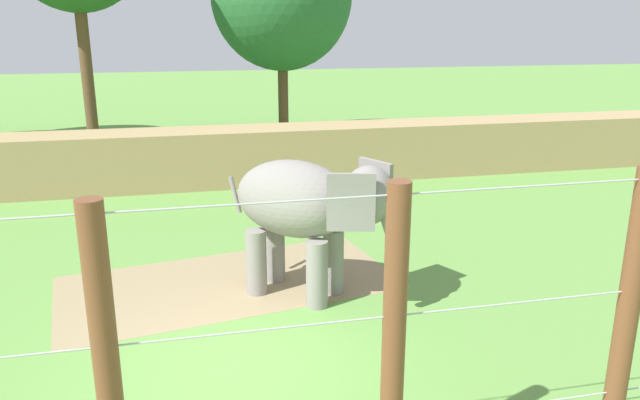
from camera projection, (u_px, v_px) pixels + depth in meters
name	position (u px, v px, depth m)	size (l,w,h in m)	color
ground_plane	(232.00, 368.00, 9.29)	(120.00, 120.00, 0.00)	#609342
dirt_patch	(229.00, 283.00, 12.33)	(6.56, 3.23, 0.01)	#937F5B
embankment_wall	(201.00, 158.00, 19.57)	(36.00, 1.80, 1.77)	tan
elephant	(307.00, 207.00, 11.29)	(3.13, 2.85, 2.67)	gray
enrichment_ball	(331.00, 207.00, 15.67)	(0.98, 0.98, 0.98)	gray
cable_fence	(252.00, 352.00, 6.36)	(10.11, 0.26, 3.50)	brown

